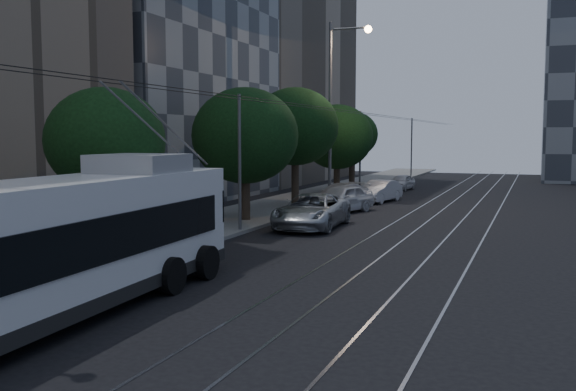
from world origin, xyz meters
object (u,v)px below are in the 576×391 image
(streetlamp_far, at_px, (337,97))
(trolleybus, at_px, (71,242))
(car_white_b, at_px, (340,195))
(car_white_a, at_px, (341,199))
(car_white_c, at_px, (380,191))
(pickup_silver, at_px, (312,211))
(car_white_d, at_px, (401,182))

(streetlamp_far, bearing_deg, trolleybus, -87.10)
(car_white_b, bearing_deg, trolleybus, -72.56)
(car_white_a, xyz_separation_m, car_white_b, (-0.95, 2.95, -0.08))
(car_white_a, relative_size, car_white_c, 1.08)
(car_white_a, bearing_deg, car_white_b, 127.05)
(car_white_a, bearing_deg, car_white_c, 103.45)
(pickup_silver, height_order, car_white_c, pickup_silver)
(pickup_silver, xyz_separation_m, streetlamp_far, (-1.87, 9.92, 5.80))
(car_white_a, bearing_deg, streetlamp_far, 130.01)
(car_white_a, height_order, car_white_c, car_white_a)
(car_white_b, distance_m, car_white_c, 3.83)
(car_white_d, bearing_deg, car_white_c, -81.31)
(car_white_a, distance_m, streetlamp_far, 7.06)
(pickup_silver, distance_m, car_white_c, 12.60)
(car_white_d, relative_size, streetlamp_far, 0.33)
(car_white_a, xyz_separation_m, car_white_d, (0.13, 16.00, -0.15))
(trolleybus, bearing_deg, pickup_silver, 85.41)
(trolleybus, xyz_separation_m, car_white_b, (-0.82, 24.69, -1.02))
(pickup_silver, relative_size, car_white_c, 1.34)
(car_white_a, height_order, streetlamp_far, streetlamp_far)
(trolleybus, distance_m, car_white_a, 21.76)
(trolleybus, height_order, pickup_silver, trolleybus)
(trolleybus, relative_size, pickup_silver, 2.23)
(trolleybus, height_order, car_white_b, trolleybus)
(car_white_a, height_order, car_white_d, car_white_a)
(pickup_silver, bearing_deg, car_white_a, 91.29)
(car_white_a, height_order, car_white_b, car_white_a)
(car_white_a, bearing_deg, pickup_silver, -66.68)
(car_white_a, distance_m, car_white_c, 6.46)
(pickup_silver, bearing_deg, car_white_b, 95.87)
(trolleybus, relative_size, streetlamp_far, 1.13)
(car_white_b, height_order, car_white_d, car_white_b)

